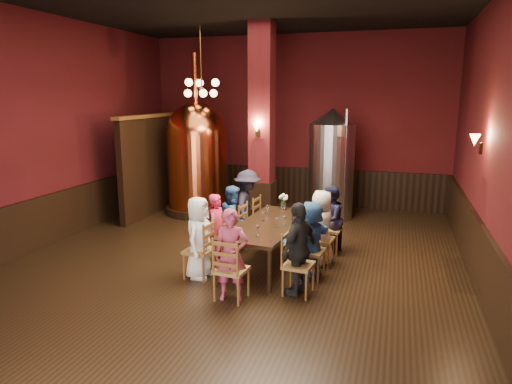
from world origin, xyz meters
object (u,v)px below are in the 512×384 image
(person_0, at_px, (199,238))
(steel_vessel, at_px, (331,164))
(person_1, at_px, (217,229))
(rose_vase, at_px, (283,199))
(person_2, at_px, (233,219))
(dining_table, at_px, (269,226))
(copper_kettle, at_px, (197,157))

(person_0, relative_size, steel_vessel, 0.51)
(person_1, relative_size, rose_vase, 3.98)
(steel_vessel, bearing_deg, person_2, -114.42)
(dining_table, relative_size, person_0, 1.83)
(person_1, distance_m, steel_vessel, 4.04)
(copper_kettle, bearing_deg, dining_table, -47.60)
(person_0, relative_size, copper_kettle, 0.35)
(person_2, xyz_separation_m, rose_vase, (0.82, 0.60, 0.31))
(person_0, distance_m, person_1, 0.67)
(dining_table, xyz_separation_m, person_2, (-0.82, 0.41, -0.04))
(person_1, bearing_deg, dining_table, -64.23)
(copper_kettle, bearing_deg, person_2, -53.58)
(person_1, height_order, copper_kettle, copper_kettle)
(rose_vase, bearing_deg, steel_vessel, 76.98)
(dining_table, distance_m, person_1, 0.91)
(dining_table, bearing_deg, rose_vase, 95.06)
(dining_table, height_order, rose_vase, rose_vase)
(person_1, xyz_separation_m, person_2, (0.06, 0.66, 0.01))
(person_0, xyz_separation_m, rose_vase, (0.94, 1.92, 0.28))
(person_2, distance_m, steel_vessel, 3.42)
(person_1, height_order, steel_vessel, steel_vessel)
(person_1, distance_m, rose_vase, 1.57)
(copper_kettle, bearing_deg, steel_vessel, 8.83)
(person_0, height_order, rose_vase, person_0)
(dining_table, distance_m, copper_kettle, 4.07)
(person_1, distance_m, copper_kettle, 3.77)
(person_2, xyz_separation_m, copper_kettle, (-1.88, 2.55, 0.78))
(steel_vessel, xyz_separation_m, rose_vase, (-0.57, -2.45, -0.36))
(person_2, bearing_deg, person_1, 160.39)
(dining_table, height_order, person_2, person_2)
(rose_vase, bearing_deg, person_2, -143.85)
(dining_table, bearing_deg, steel_vessel, 85.84)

